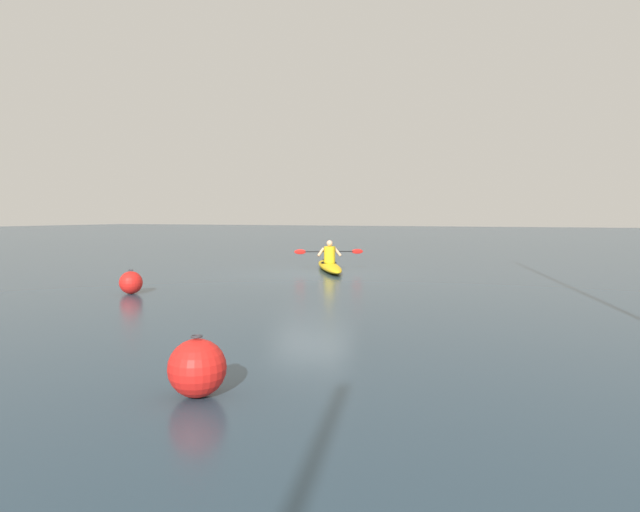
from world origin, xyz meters
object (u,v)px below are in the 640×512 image
at_px(kayaker, 330,253).
at_px(mooring_buoy_red_near, 131,283).
at_px(mooring_buoy_white_far, 197,368).
at_px(kayak, 329,266).

bearing_deg(kayaker, mooring_buoy_red_near, 70.96).
bearing_deg(mooring_buoy_white_far, kayaker, -74.78).
distance_m(kayak, mooring_buoy_red_near, 7.49).
bearing_deg(mooring_buoy_white_far, kayak, -74.74).
xyz_separation_m(mooring_buoy_red_near, mooring_buoy_white_far, (-5.91, 5.73, 0.03)).
bearing_deg(mooring_buoy_white_far, mooring_buoy_red_near, -44.10).
height_order(kayak, kayaker, kayaker).
height_order(kayak, mooring_buoy_white_far, mooring_buoy_white_far).
bearing_deg(mooring_buoy_red_near, kayak, -108.83).
xyz_separation_m(kayak, mooring_buoy_white_far, (-3.50, 12.82, 0.17)).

